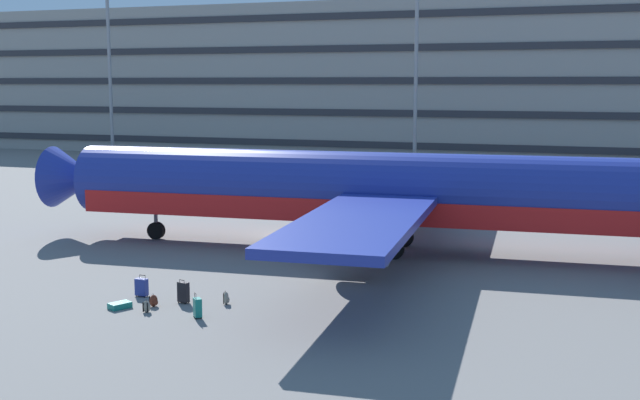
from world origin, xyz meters
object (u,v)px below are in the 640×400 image
at_px(suitcase_navy, 198,307).
at_px(backpack_upright, 226,298).
at_px(backpack_purple, 154,301).
at_px(backpack_black, 147,307).
at_px(airliner, 384,192).
at_px(suitcase_laid_flat, 183,292).
at_px(suitcase_small, 120,305).
at_px(suitcase_large, 142,287).

distance_m(suitcase_navy, backpack_upright, 1.91).
bearing_deg(backpack_purple, backpack_black, -78.77).
xyz_separation_m(airliner, suitcase_laid_flat, (-4.72, -11.28, -2.52)).
bearing_deg(backpack_upright, backpack_purple, -154.29).
bearing_deg(airliner, suitcase_navy, -104.61).
xyz_separation_m(suitcase_navy, backpack_black, (-2.05, 0.02, -0.17)).
xyz_separation_m(suitcase_small, backpack_upright, (3.43, 1.74, 0.12)).
bearing_deg(suitcase_navy, suitcase_laid_flat, 132.38).
bearing_deg(suitcase_laid_flat, suitcase_navy, -47.62).
xyz_separation_m(suitcase_small, suitcase_large, (-0.11, 1.66, 0.27)).
xyz_separation_m(airliner, suitcase_navy, (-3.34, -12.80, -2.57)).
xyz_separation_m(suitcase_small, suitcase_laid_flat, (1.86, 1.37, 0.32)).
distance_m(suitcase_large, backpack_purple, 1.58).
bearing_deg(suitcase_small, backpack_upright, 26.93).
bearing_deg(backpack_upright, suitcase_large, -178.70).
distance_m(suitcase_laid_flat, backpack_black, 1.65).
distance_m(suitcase_small, suitcase_navy, 3.26).
height_order(suitcase_large, backpack_upright, suitcase_large).
height_order(backpack_upright, backpack_black, backpack_upright).
xyz_separation_m(suitcase_laid_flat, backpack_upright, (1.57, 0.38, -0.20)).
height_order(suitcase_navy, backpack_purple, suitcase_navy).
xyz_separation_m(suitcase_laid_flat, backpack_purple, (-0.81, -0.77, -0.22)).
xyz_separation_m(suitcase_laid_flat, suitcase_navy, (1.38, -1.52, -0.05)).
xyz_separation_m(airliner, backpack_upright, (-3.15, -10.91, -2.72)).
height_order(suitcase_small, suitcase_navy, suitcase_navy).
relative_size(airliner, suitcase_large, 43.63).
bearing_deg(suitcase_small, suitcase_laid_flat, 36.30).
height_order(suitcase_small, suitcase_large, suitcase_large).
distance_m(backpack_purple, backpack_black, 0.74).
bearing_deg(backpack_upright, suitcase_small, -153.07).
relative_size(suitcase_small, backpack_upright, 1.72).
bearing_deg(suitcase_large, suitcase_small, -86.33).
bearing_deg(suitcase_large, suitcase_navy, -28.42).
bearing_deg(suitcase_small, backpack_purple, 29.57).
height_order(airliner, suitcase_navy, airliner).
distance_m(suitcase_large, backpack_upright, 3.55).
xyz_separation_m(airliner, suitcase_large, (-6.69, -10.99, -2.57)).
distance_m(airliner, backpack_purple, 13.54).
distance_m(airliner, suitcase_large, 13.12).
distance_m(airliner, backpack_black, 14.14).
relative_size(backpack_upright, backpack_purple, 1.08).
bearing_deg(airliner, backpack_black, -112.83).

